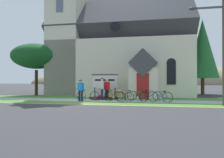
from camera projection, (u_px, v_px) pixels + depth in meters
ground at (92, 97)px, 18.36m from camera, size 140.00×140.00×0.00m
sidewalk_slab at (108, 100)px, 15.52m from camera, size 32.00×2.05×0.01m
grass_verge at (102, 103)px, 13.70m from camera, size 32.00×1.64×0.01m
church_lawn at (113, 98)px, 17.69m from camera, size 24.00×2.37×0.01m
curb_paint_stripe at (99, 105)px, 12.75m from camera, size 28.00×0.16×0.01m
church_building at (117, 51)px, 22.89m from camera, size 14.61×10.39×12.60m
church_sign at (105, 82)px, 17.38m from camera, size 2.24×0.21×2.05m
flower_bed at (104, 98)px, 17.03m from camera, size 2.44×2.44×0.34m
bicycle_red at (88, 95)px, 15.63m from camera, size 1.79×0.11×0.79m
bicycle_silver at (125, 95)px, 15.62m from camera, size 1.69×0.50×0.79m
bicycle_yellow at (150, 96)px, 15.44m from camera, size 1.71×0.11×0.81m
bicycle_orange at (160, 97)px, 14.44m from camera, size 1.70×0.53×0.82m
bicycle_blue at (114, 96)px, 14.88m from camera, size 1.67×0.67×0.83m
bicycle_white at (137, 96)px, 14.82m from camera, size 1.74×0.14×0.81m
cyclist_in_yellow_jersey at (102, 87)px, 15.99m from camera, size 0.31×0.73×1.71m
cyclist_in_orange_jersey at (107, 88)px, 16.56m from camera, size 0.27×0.71×1.58m
cyclist_in_blue_jersey at (107, 88)px, 16.16m from camera, size 0.50×0.59×1.63m
cyclist_in_green_jersey at (81, 89)px, 14.97m from camera, size 0.59×0.35×1.58m
utility_pole at (222, 29)px, 12.37m from camera, size 3.12×0.28×8.31m
roadside_conifer at (202, 49)px, 22.42m from camera, size 3.33×3.33×8.15m
yard_deciduous_tree at (36, 57)px, 21.32m from camera, size 4.93×4.93×5.26m
distant_hill at (143, 84)px, 92.13m from camera, size 105.14×48.97×17.28m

